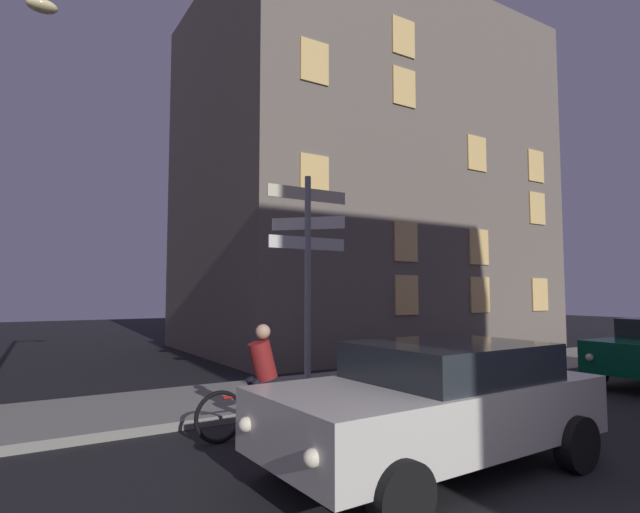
# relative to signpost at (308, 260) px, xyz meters

# --- Properties ---
(sidewalk_kerb) EXTENTS (40.00, 2.79, 0.14)m
(sidewalk_kerb) POSITION_rel_signpost_xyz_m (-0.86, 0.71, -2.62)
(sidewalk_kerb) COLOR gray
(sidewalk_kerb) RESTS_ON ground_plane
(signpost) EXTENTS (1.74, 1.05, 4.19)m
(signpost) POSITION_rel_signpost_xyz_m (0.00, 0.00, 0.00)
(signpost) COLOR gray
(signpost) RESTS_ON sidewalk_kerb
(car_near_left) EXTENTS (4.30, 2.21, 1.47)m
(car_near_left) POSITION_rel_signpost_xyz_m (-0.55, -3.93, -1.90)
(car_near_left) COLOR beige
(car_near_left) RESTS_ON ground_plane
(cyclist) EXTENTS (1.82, 0.32, 1.61)m
(cyclist) POSITION_rel_signpost_xyz_m (-1.75, -1.59, -1.95)
(cyclist) COLOR black
(cyclist) RESTS_ON ground_plane
(building_right_block) EXTENTS (13.06, 8.72, 12.69)m
(building_right_block) POSITION_rel_signpost_xyz_m (6.98, 7.54, 3.65)
(building_right_block) COLOR #6B6056
(building_right_block) RESTS_ON ground_plane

